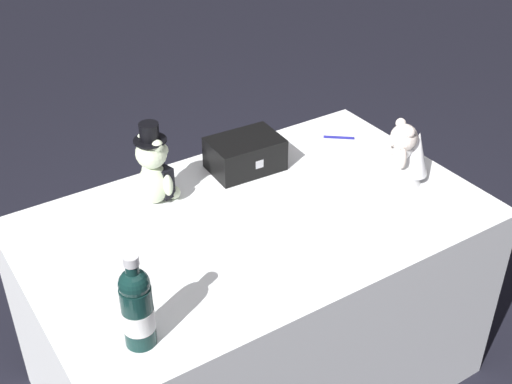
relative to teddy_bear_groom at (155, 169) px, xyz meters
name	(u,v)px	position (x,y,z in m)	size (l,w,h in m)	color
ground_plane	(256,375)	(0.23, -0.27, -0.90)	(12.00, 12.00, 0.00)	black
reception_table	(256,303)	(0.23, -0.27, -0.51)	(1.52, 0.93, 0.77)	white
teddy_bear_groom	(155,169)	(0.00, 0.00, 0.00)	(0.14, 0.14, 0.30)	beige
teddy_bear_bride	(405,156)	(0.80, -0.36, -0.03)	(0.22, 0.18, 0.23)	white
champagne_bottle	(137,307)	(-0.33, -0.58, 0.00)	(0.08, 0.08, 0.29)	#102E2B
signing_pen	(337,137)	(0.80, 0.01, -0.12)	(0.11, 0.09, 0.01)	navy
gift_case_black	(245,154)	(0.37, 0.02, -0.07)	(0.27, 0.19, 0.12)	black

